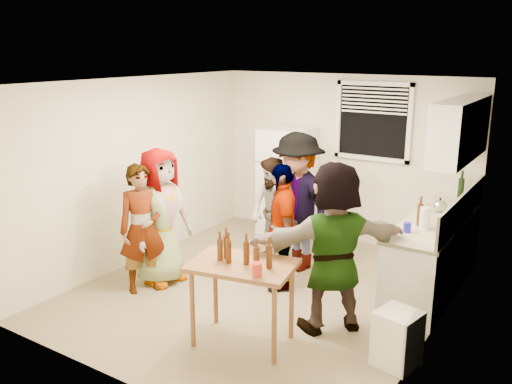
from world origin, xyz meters
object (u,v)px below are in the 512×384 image
Objects in this scene: guest_back_right at (296,267)px; guest_orange at (330,327)px; beer_bottle_counter at (419,226)px; guest_stripe at (146,289)px; trash_bin at (397,340)px; serving_table at (243,341)px; kettle at (439,212)px; guest_grey at (164,281)px; wine_bottle at (460,201)px; guest_black at (281,286)px; refrigerator at (287,183)px; guest_back_left at (273,264)px; red_cup at (257,276)px; blue_cup at (407,232)px; beer_bottle_table at (220,260)px.

guest_back_right reaches higher than guest_orange.
beer_bottle_counter is 3.34m from guest_stripe.
trash_bin is 0.29× the size of guest_back_right.
guest_orange reaches higher than guest_stripe.
guest_stripe is (-1.68, 0.37, 0.00)m from serving_table.
kettle is 3.56m from guest_grey.
serving_table is at bearing -111.90° from wine_bottle.
guest_black is (0.13, -0.64, 0.00)m from guest_back_right.
beer_bottle_counter is (2.35, -1.09, 0.05)m from refrigerator.
guest_back_left is (0.89, 1.21, 0.00)m from guest_grey.
serving_table is 7.89× the size of red_cup.
trash_bin is (0.33, -1.17, -0.65)m from blue_cup.
beer_bottle_table is 2.19m from guest_back_left.
kettle reaches higher than guest_stripe.
kettle is 0.74× the size of wine_bottle.
beer_bottle_table is 1.74m from guest_stripe.
guest_back_right is at bearing 96.81° from beer_bottle_table.
red_cup is at bearing -46.37° from guest_back_left.
refrigerator is at bearing 111.95° from serving_table.
refrigerator reaches higher than wine_bottle.
wine_bottle is 3.58m from serving_table.
guest_orange is (0.34, 0.92, -0.85)m from red_cup.
wine_bottle is 1.63m from blue_cup.
blue_cup is 0.89× the size of red_cup.
guest_stripe is at bearing -149.00° from kettle.
trash_bin is (0.23, -2.15, -0.65)m from kettle.
kettle reaches higher than serving_table.
guest_black is at bearing -34.18° from guest_back_left.
kettle reaches higher than guest_back_right.
kettle reaches higher than guest_orange.
serving_table is at bearing -69.94° from guest_stripe.
trash_bin is 0.36× the size of guest_back_left.
guest_stripe is 2.02m from guest_back_right.
guest_stripe is (-2.83, -1.54, -0.90)m from beer_bottle_counter.
refrigerator is at bearing 169.77° from guest_black.
kettle is 0.23× the size of serving_table.
guest_grey reaches higher than guest_orange.
guest_orange is at bearing -48.36° from guest_stripe.
guest_black is at bearing -62.18° from refrigerator.
guest_back_left reaches higher than guest_stripe.
beer_bottle_counter is at bearing 55.10° from beer_bottle_table.
red_cup is (-1.01, -3.39, -0.05)m from wine_bottle.
guest_stripe is at bearing -104.47° from guest_back_left.
guest_back_left is 0.95× the size of guest_black.
guest_grey is 0.94× the size of guest_back_right.
blue_cup is 0.06× the size of guest_orange.
beer_bottle_table is (0.98, -3.05, -0.00)m from refrigerator.
wine_bottle is 0.20× the size of guest_stripe.
serving_table is (-1.10, -1.60, -0.90)m from blue_cup.
red_cup is (0.51, -0.12, 0.00)m from beer_bottle_table.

